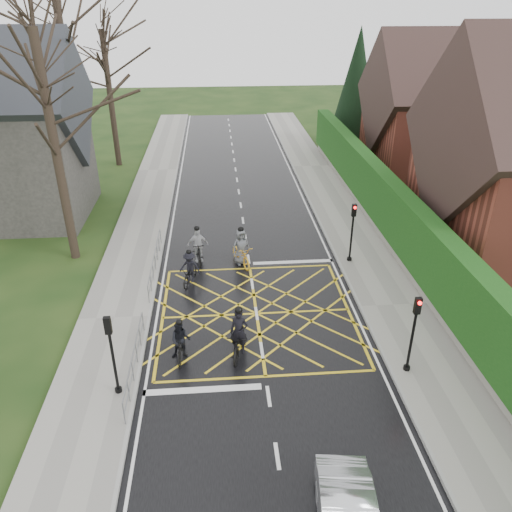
{
  "coord_description": "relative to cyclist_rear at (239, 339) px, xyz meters",
  "views": [
    {
      "loc": [
        -1.47,
        -17.77,
        12.18
      ],
      "look_at": [
        0.21,
        2.86,
        1.3
      ],
      "focal_mm": 35.0,
      "sensor_mm": 36.0,
      "label": 1
    }
  ],
  "objects": [
    {
      "name": "church",
      "position": [
        -12.67,
        14.58,
        4.26
      ],
      "size": [
        8.8,
        7.8,
        11.0
      ],
      "color": "#2D2B28",
      "rests_on": "ground"
    },
    {
      "name": "house_far",
      "position": [
        15.62,
        20.58,
        3.69
      ],
      "size": [
        9.8,
        8.8,
        10.3
      ],
      "color": "brown",
      "rests_on": "ground"
    },
    {
      "name": "hedge",
      "position": [
        8.62,
        8.58,
        1.43
      ],
      "size": [
        0.9,
        38.0,
        2.8
      ],
      "primitive_type": "cube",
      "color": "#113D10",
      "rests_on": "stone_wall"
    },
    {
      "name": "road",
      "position": [
        0.87,
        2.58,
        -0.67
      ],
      "size": [
        9.0,
        80.0,
        0.01
      ],
      "primitive_type": "cube",
      "color": "black",
      "rests_on": "ground"
    },
    {
      "name": "railing_south",
      "position": [
        -3.78,
        -0.92,
        0.11
      ],
      "size": [
        0.05,
        5.04,
        1.03
      ],
      "color": "slate",
      "rests_on": "ground"
    },
    {
      "name": "stone_wall",
      "position": [
        8.62,
        8.58,
        -0.32
      ],
      "size": [
        0.5,
        38.0,
        0.7
      ],
      "primitive_type": "cube",
      "color": "slate",
      "rests_on": "ground"
    },
    {
      "name": "traffic_light_se",
      "position": [
        5.97,
        -1.63,
        0.99
      ],
      "size": [
        0.24,
        0.31,
        3.21
      ],
      "rotation": [
        0.0,
        0.0,
        3.14
      ],
      "color": "black",
      "rests_on": "ground"
    },
    {
      "name": "sidewalk_right",
      "position": [
        6.87,
        2.58,
        -0.6
      ],
      "size": [
        3.0,
        80.0,
        0.15
      ],
      "primitive_type": "cube",
      "color": "gray",
      "rests_on": "ground"
    },
    {
      "name": "tree_far",
      "position": [
        -8.43,
        24.58,
        6.52
      ],
      "size": [
        8.4,
        8.4,
        10.4
      ],
      "color": "black",
      "rests_on": "ground"
    },
    {
      "name": "cyclist_mid",
      "position": [
        -2.04,
        5.49,
        -0.04
      ],
      "size": [
        1.14,
        1.87,
        1.72
      ],
      "rotation": [
        0.0,
        0.0,
        -0.29
      ],
      "color": "black",
      "rests_on": "ground"
    },
    {
      "name": "sidewalk_left",
      "position": [
        -5.13,
        2.58,
        -0.6
      ],
      "size": [
        3.0,
        80.0,
        0.15
      ],
      "primitive_type": "cube",
      "color": "gray",
      "rests_on": "ground"
    },
    {
      "name": "ground",
      "position": [
        0.87,
        2.58,
        -0.67
      ],
      "size": [
        120.0,
        120.0,
        0.0
      ],
      "primitive_type": "plane",
      "color": "black",
      "rests_on": "ground"
    },
    {
      "name": "tree_mid",
      "position": [
        -9.13,
        16.58,
        7.96
      ],
      "size": [
        10.08,
        10.08,
        12.48
      ],
      "color": "black",
      "rests_on": "ground"
    },
    {
      "name": "cyclist_front",
      "position": [
        -1.71,
        7.57,
        0.06
      ],
      "size": [
        1.12,
        2.03,
        1.97
      ],
      "rotation": [
        0.0,
        0.0,
        0.16
      ],
      "color": "black",
      "rests_on": "ground"
    },
    {
      "name": "conifer",
      "position": [
        11.62,
        28.58,
        4.32
      ],
      "size": [
        4.6,
        4.6,
        10.0
      ],
      "color": "black",
      "rests_on": "ground"
    },
    {
      "name": "cyclist_back",
      "position": [
        -2.18,
        -0.1,
        -0.02
      ],
      "size": [
        0.8,
        1.73,
        1.71
      ],
      "rotation": [
        0.0,
        0.0,
        -0.06
      ],
      "color": "black",
      "rests_on": "ground"
    },
    {
      "name": "tree_near",
      "position": [
        -8.13,
        8.58,
        7.24
      ],
      "size": [
        9.24,
        9.24,
        11.44
      ],
      "color": "black",
      "rests_on": "ground"
    },
    {
      "name": "cyclist_rear",
      "position": [
        0.0,
        0.0,
        0.0
      ],
      "size": [
        1.17,
        2.23,
        2.06
      ],
      "rotation": [
        0.0,
        0.0,
        -0.21
      ],
      "color": "black",
      "rests_on": "ground"
    },
    {
      "name": "traffic_light_ne",
      "position": [
        5.97,
        6.77,
        0.99
      ],
      "size": [
        0.24,
        0.31,
        3.21
      ],
      "rotation": [
        0.0,
        0.0,
        3.14
      ],
      "color": "black",
      "rests_on": "ground"
    },
    {
      "name": "traffic_light_sw",
      "position": [
        -4.23,
        -1.92,
        0.99
      ],
      "size": [
        0.24,
        0.31,
        3.21
      ],
      "color": "black",
      "rests_on": "ground"
    },
    {
      "name": "railing_north",
      "position": [
        -3.78,
        6.58,
        0.12
      ],
      "size": [
        0.05,
        6.04,
        1.03
      ],
      "color": "slate",
      "rests_on": "ground"
    },
    {
      "name": "cyclist_lead",
      "position": [
        0.47,
        7.11,
        0.04
      ],
      "size": [
        1.4,
        2.24,
        2.05
      ],
      "rotation": [
        0.0,
        0.0,
        0.34
      ],
      "color": "gold",
      "rests_on": "ground"
    }
  ]
}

